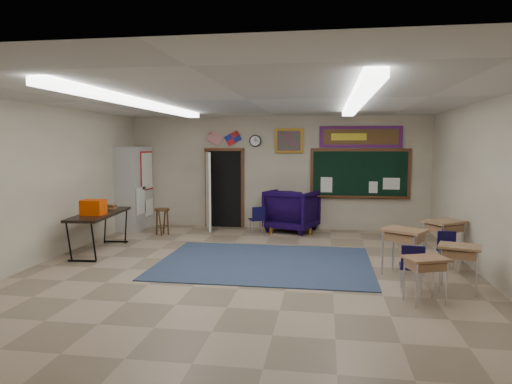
# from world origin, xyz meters

# --- Properties ---
(floor) EXTENTS (9.00, 9.00, 0.00)m
(floor) POSITION_xyz_m (0.00, 0.00, 0.00)
(floor) COLOR #9F876D
(floor) RESTS_ON ground
(back_wall) EXTENTS (8.00, 0.04, 3.00)m
(back_wall) POSITION_xyz_m (0.00, 4.50, 1.50)
(back_wall) COLOR beige
(back_wall) RESTS_ON floor
(front_wall) EXTENTS (8.00, 0.04, 3.00)m
(front_wall) POSITION_xyz_m (0.00, -4.50, 1.50)
(front_wall) COLOR beige
(front_wall) RESTS_ON floor
(left_wall) EXTENTS (0.04, 9.00, 3.00)m
(left_wall) POSITION_xyz_m (-4.00, 0.00, 1.50)
(left_wall) COLOR beige
(left_wall) RESTS_ON floor
(right_wall) EXTENTS (0.04, 9.00, 3.00)m
(right_wall) POSITION_xyz_m (4.00, 0.00, 1.50)
(right_wall) COLOR beige
(right_wall) RESTS_ON floor
(ceiling) EXTENTS (8.00, 9.00, 0.04)m
(ceiling) POSITION_xyz_m (0.00, 0.00, 3.00)
(ceiling) COLOR #BBBAB6
(ceiling) RESTS_ON back_wall
(area_rug) EXTENTS (4.00, 3.00, 0.02)m
(area_rug) POSITION_xyz_m (0.20, 0.80, 0.01)
(area_rug) COLOR #2E3B57
(area_rug) RESTS_ON floor
(fluorescent_strips) EXTENTS (3.86, 6.00, 0.10)m
(fluorescent_strips) POSITION_xyz_m (0.00, 0.00, 2.94)
(fluorescent_strips) COLOR white
(fluorescent_strips) RESTS_ON ceiling
(doorway) EXTENTS (1.10, 0.89, 2.16)m
(doorway) POSITION_xyz_m (-1.50, 4.35, 1.06)
(doorway) COLOR black
(doorway) RESTS_ON back_wall
(chalkboard) EXTENTS (2.55, 0.14, 1.30)m
(chalkboard) POSITION_xyz_m (2.20, 4.46, 1.46)
(chalkboard) COLOR #562E18
(chalkboard) RESTS_ON back_wall
(bulletin_board) EXTENTS (2.10, 0.05, 0.55)m
(bulletin_board) POSITION_xyz_m (2.20, 4.47, 2.45)
(bulletin_board) COLOR #A40E0E
(bulletin_board) RESTS_ON back_wall
(framed_art_print) EXTENTS (0.75, 0.05, 0.65)m
(framed_art_print) POSITION_xyz_m (0.35, 4.47, 2.35)
(framed_art_print) COLOR #92661C
(framed_art_print) RESTS_ON back_wall
(wall_clock) EXTENTS (0.32, 0.05, 0.32)m
(wall_clock) POSITION_xyz_m (-0.55, 4.47, 2.35)
(wall_clock) COLOR black
(wall_clock) RESTS_ON back_wall
(wall_flags) EXTENTS (1.16, 0.06, 0.70)m
(wall_flags) POSITION_xyz_m (-1.40, 4.44, 2.48)
(wall_flags) COLOR red
(wall_flags) RESTS_ON back_wall
(storage_cabinet) EXTENTS (0.59, 1.25, 2.20)m
(storage_cabinet) POSITION_xyz_m (-3.71, 3.85, 1.10)
(storage_cabinet) COLOR #A8A8A4
(storage_cabinet) RESTS_ON floor
(wingback_armchair) EXTENTS (1.50, 1.52, 1.09)m
(wingback_armchair) POSITION_xyz_m (0.47, 4.15, 0.55)
(wingback_armchair) COLOR black
(wingback_armchair) RESTS_ON floor
(student_chair_reading) EXTENTS (0.47, 0.47, 0.71)m
(student_chair_reading) POSITION_xyz_m (-0.38, 3.60, 0.35)
(student_chair_reading) COLOR black
(student_chair_reading) RESTS_ON floor
(student_chair_desk_a) EXTENTS (0.41, 0.41, 0.75)m
(student_chair_desk_a) POSITION_xyz_m (2.65, -0.55, 0.37)
(student_chair_desk_a) COLOR black
(student_chair_desk_a) RESTS_ON floor
(student_chair_desk_b) EXTENTS (0.36, 0.36, 0.70)m
(student_chair_desk_b) POSITION_xyz_m (3.49, 0.69, 0.35)
(student_chair_desk_b) COLOR black
(student_chair_desk_b) RESTS_ON floor
(student_desk_front_left) EXTENTS (0.85, 0.80, 0.81)m
(student_desk_front_left) POSITION_xyz_m (2.67, 0.33, 0.45)
(student_desk_front_left) COLOR #A2714B
(student_desk_front_left) RESTS_ON floor
(student_desk_front_right) EXTENTS (0.86, 0.83, 0.83)m
(student_desk_front_right) POSITION_xyz_m (3.55, 1.29, 0.46)
(student_desk_front_right) COLOR #A2714B
(student_desk_front_right) RESTS_ON floor
(student_desk_back_left) EXTENTS (0.67, 0.58, 0.67)m
(student_desk_back_left) POSITION_xyz_m (2.74, -1.05, 0.37)
(student_desk_back_left) COLOR #A2714B
(student_desk_back_left) RESTS_ON floor
(student_desk_back_right) EXTENTS (0.71, 0.62, 0.72)m
(student_desk_back_right) POSITION_xyz_m (3.37, -0.42, 0.40)
(student_desk_back_right) COLOR #A2714B
(student_desk_back_right) RESTS_ON floor
(folding_table) EXTENTS (0.83, 2.04, 1.13)m
(folding_table) POSITION_xyz_m (-3.36, 1.21, 0.45)
(folding_table) COLOR black
(folding_table) RESTS_ON floor
(wooden_stool) EXTENTS (0.38, 0.38, 0.66)m
(wooden_stool) POSITION_xyz_m (-2.69, 3.11, 0.34)
(wooden_stool) COLOR #4A2C16
(wooden_stool) RESTS_ON floor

